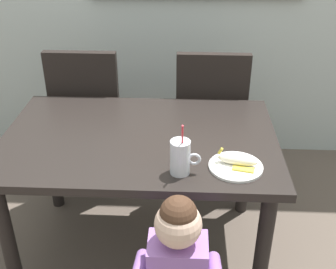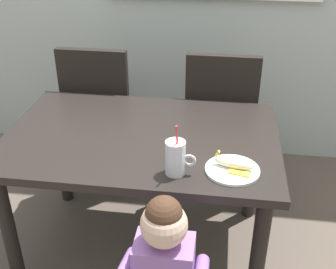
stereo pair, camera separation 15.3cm
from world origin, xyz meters
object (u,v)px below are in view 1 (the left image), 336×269
(dining_table, at_px, (140,154))
(dining_chair_right, at_px, (210,112))
(dining_chair_left, at_px, (90,110))
(peeled_banana, at_px, (238,161))
(toddler_standing, at_px, (178,266))
(milk_cup, at_px, (180,159))
(snack_plate, at_px, (236,167))

(dining_table, distance_m, dining_chair_right, 0.73)
(dining_chair_left, height_order, peeled_banana, dining_chair_left)
(dining_table, relative_size, toddler_standing, 1.57)
(dining_chair_left, bearing_deg, toddler_standing, 115.29)
(peeled_banana, bearing_deg, dining_chair_left, 133.88)
(dining_chair_right, relative_size, toddler_standing, 1.15)
(dining_table, bearing_deg, dining_chair_left, 121.92)
(dining_chair_left, distance_m, peeled_banana, 1.22)
(toddler_standing, bearing_deg, milk_cup, 90.04)
(dining_chair_left, xyz_separation_m, toddler_standing, (0.59, -1.25, -0.02))
(toddler_standing, height_order, milk_cup, milk_cup)
(snack_plate, xyz_separation_m, peeled_banana, (0.01, 0.01, 0.03))
(dining_table, xyz_separation_m, peeled_banana, (0.45, -0.25, 0.13))
(dining_table, bearing_deg, milk_cup, -55.73)
(dining_chair_left, height_order, snack_plate, dining_chair_left)
(dining_table, relative_size, peeled_banana, 7.51)
(peeled_banana, bearing_deg, dining_table, 151.21)
(dining_chair_right, xyz_separation_m, toddler_standing, (-0.17, -1.26, -0.02))
(toddler_standing, relative_size, snack_plate, 3.64)
(toddler_standing, relative_size, peeled_banana, 4.77)
(dining_table, distance_m, dining_chair_left, 0.74)
(toddler_standing, bearing_deg, peeled_banana, 57.79)
(dining_chair_right, distance_m, snack_plate, 0.90)
(toddler_standing, distance_m, snack_plate, 0.49)
(dining_chair_right, bearing_deg, dining_table, 59.45)
(dining_chair_right, bearing_deg, toddler_standing, 82.47)
(dining_chair_right, distance_m, milk_cup, 0.97)
(dining_chair_right, bearing_deg, peeled_banana, 95.00)
(dining_chair_right, height_order, snack_plate, dining_chair_right)
(toddler_standing, height_order, peeled_banana, toddler_standing)
(peeled_banana, bearing_deg, milk_cup, -167.49)
(snack_plate, height_order, peeled_banana, peeled_banana)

